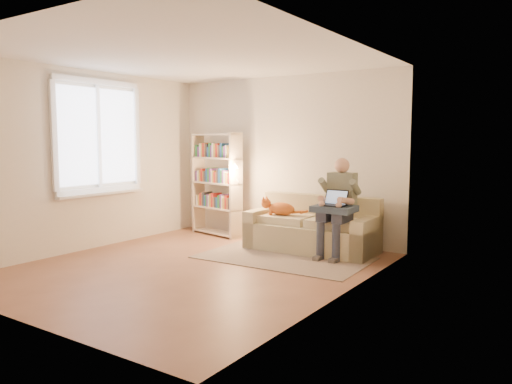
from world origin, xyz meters
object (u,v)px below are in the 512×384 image
Objects in this scene: cat at (282,208)px; person at (338,202)px; laptop at (333,202)px; sofa at (313,231)px; bookshelf at (216,179)px.

person is at bearing -1.71° from cat.
laptop is (0.87, -0.12, 0.17)m from cat.
laptop is at bearing -31.98° from sofa.
person is at bearing 4.97° from bookshelf.
bookshelf reaches higher than laptop.
sofa is at bearing 7.18° from bookshelf.
person is (0.45, -0.13, 0.47)m from sofa.
cat is (-0.90, -0.00, -0.16)m from person.
sofa is at bearing 162.15° from person.
laptop is 0.19× the size of bookshelf.
person is 0.91m from cat.
person is at bearing -17.85° from sofa.
sofa is 2.93× the size of cat.
laptop is at bearing -9.50° from cat.
person is 2.37m from bookshelf.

